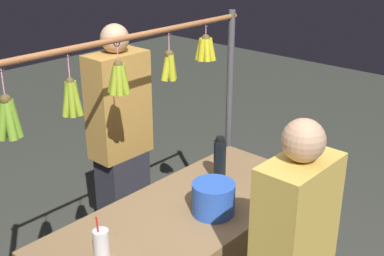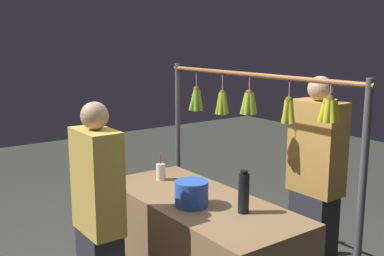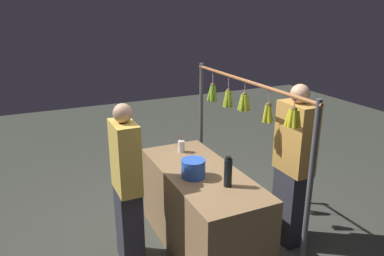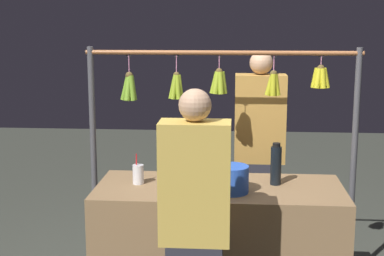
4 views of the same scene
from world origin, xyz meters
The scene contains 7 objects.
market_counter centered at (0.00, 0.00, 0.41)m, with size 1.58×0.68×0.82m, color olive.
display_rack centered at (0.00, -0.46, 1.22)m, with size 1.93×0.13×1.69m.
water_bottle centered at (-0.36, -0.07, 0.95)m, with size 0.07×0.07×0.28m.
blue_bucket centered at (-0.07, 0.12, 0.91)m, with size 0.22×0.22×0.17m, color blue.
drink_cup centered at (0.53, -0.02, 0.89)m, with size 0.07×0.07×0.20m.
vendor_person centered at (-0.29, -0.85, 0.81)m, with size 0.39×0.21×1.64m.
customer_person centered at (0.11, 0.69, 0.76)m, with size 0.36×0.20×1.54m.
Camera 4 is at (-0.09, 3.48, 1.87)m, focal length 52.78 mm.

